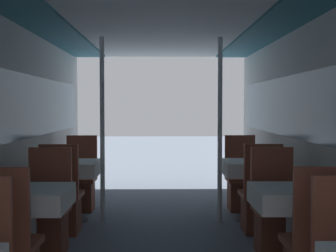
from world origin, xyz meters
TOP-DOWN VIEW (x-y plane):
  - wall_right at (1.48, 2.84)m, footprint 0.05×8.48m
  - ceiling_panel at (0.00, 2.84)m, footprint 2.96×8.48m
  - dining_table_left_1 at (-1.08, 2.70)m, footprint 0.64×0.64m
  - chair_left_far_1 at (-1.08, 3.27)m, footprint 0.41×0.41m
  - dining_table_left_2 at (-1.08, 4.53)m, footprint 0.64×0.64m
  - chair_left_near_2 at (-1.08, 3.96)m, footprint 0.41×0.41m
  - chair_left_far_2 at (-1.08, 5.10)m, footprint 0.41×0.41m
  - support_pole_left_2 at (-0.71, 4.53)m, footprint 0.06×0.06m
  - dining_table_right_1 at (1.08, 2.70)m, footprint 0.64×0.64m
  - chair_right_far_1 at (1.08, 3.27)m, footprint 0.41×0.41m
  - dining_table_right_2 at (1.08, 4.53)m, footprint 0.64×0.64m
  - chair_right_near_2 at (1.08, 3.96)m, footprint 0.41×0.41m
  - chair_right_far_2 at (1.08, 5.10)m, footprint 0.41×0.41m
  - support_pole_right_2 at (0.71, 4.53)m, footprint 0.06×0.06m

SIDE VIEW (x-z plane):
  - chair_left_far_1 at x=-1.08m, z-range -0.20..0.79m
  - chair_left_near_2 at x=-1.08m, z-range -0.20..0.79m
  - chair_left_far_2 at x=-1.08m, z-range -0.20..0.79m
  - chair_right_far_1 at x=1.08m, z-range -0.20..0.79m
  - chair_right_near_2 at x=1.08m, z-range -0.20..0.79m
  - chair_right_far_2 at x=1.08m, z-range -0.20..0.79m
  - dining_table_left_1 at x=-1.08m, z-range 0.24..0.97m
  - dining_table_left_2 at x=-1.08m, z-range 0.24..0.97m
  - dining_table_right_1 at x=1.08m, z-range 0.24..0.97m
  - dining_table_right_2 at x=1.08m, z-range 0.24..0.97m
  - support_pole_left_2 at x=-0.71m, z-range 0.00..2.22m
  - support_pole_right_2 at x=0.71m, z-range 0.00..2.22m
  - wall_right at x=1.48m, z-range 0.04..2.26m
  - ceiling_panel at x=0.00m, z-range 2.23..2.30m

